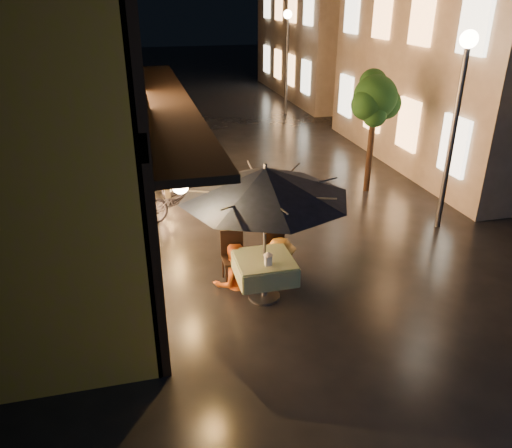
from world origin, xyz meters
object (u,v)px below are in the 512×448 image
object	(u,v)px
person_yellow	(280,240)
bicycle_0	(178,198)
streetlamp_near	(459,98)
patio_umbrella	(265,183)
person_orange	(233,246)
table_lantern	(268,258)
cafe_table	(264,268)

from	to	relation	value
person_yellow	bicycle_0	distance (m)	3.61
streetlamp_near	bicycle_0	distance (m)	6.50
streetlamp_near	patio_umbrella	distance (m)	5.04
person_orange	bicycle_0	world-z (taller)	person_orange
streetlamp_near	table_lantern	world-z (taller)	streetlamp_near
cafe_table	person_yellow	distance (m)	0.75
patio_umbrella	bicycle_0	xyz separation A→B (m)	(-1.09, 3.82, -1.67)
person_orange	table_lantern	bearing A→B (deg)	109.56
cafe_table	table_lantern	bearing A→B (deg)	-90.00
table_lantern	patio_umbrella	bearing A→B (deg)	90.00
streetlamp_near	person_yellow	distance (m)	4.85
streetlamp_near	cafe_table	world-z (taller)	streetlamp_near
person_orange	cafe_table	bearing A→B (deg)	118.68
person_yellow	bicycle_0	size ratio (longest dim) A/B	0.86
cafe_table	bicycle_0	distance (m)	3.97
bicycle_0	streetlamp_near	bearing A→B (deg)	-133.20
cafe_table	bicycle_0	size ratio (longest dim) A/B	0.54
cafe_table	patio_umbrella	xyz separation A→B (m)	(0.00, -0.00, 1.56)
person_orange	bicycle_0	bearing A→B (deg)	-87.86
patio_umbrella	bicycle_0	distance (m)	4.31
streetlamp_near	table_lantern	bearing A→B (deg)	-155.40
cafe_table	table_lantern	distance (m)	0.41
cafe_table	patio_umbrella	world-z (taller)	patio_umbrella
patio_umbrella	person_orange	distance (m)	1.53
table_lantern	cafe_table	bearing A→B (deg)	90.00
table_lantern	person_orange	size ratio (longest dim) A/B	0.16
cafe_table	person_orange	distance (m)	0.74
streetlamp_near	person_orange	distance (m)	5.64
patio_umbrella	person_yellow	distance (m)	1.54
bicycle_0	table_lantern	bearing A→B (deg)	170.69
patio_umbrella	bicycle_0	size ratio (longest dim) A/B	1.53
person_yellow	patio_umbrella	bearing A→B (deg)	68.80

